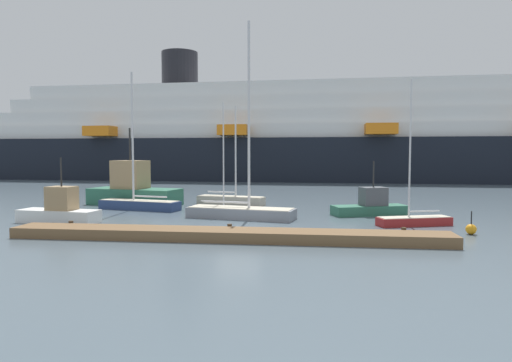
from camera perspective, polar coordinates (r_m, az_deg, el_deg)
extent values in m
plane|color=#4C5B66|center=(25.73, -2.31, -5.95)|extent=(600.00, 600.00, 0.00)
cube|color=brown|center=(22.17, -3.84, -6.81)|extent=(21.57, 1.87, 0.52)
cylinder|color=#423323|center=(26.12, -22.41, -5.38)|extent=(0.24, 0.24, 0.63)
cylinder|color=#423323|center=(23.16, -3.36, -6.23)|extent=(0.24, 0.24, 0.63)
cylinder|color=#423323|center=(23.23, 18.21, -6.38)|extent=(0.24, 0.24, 0.63)
cube|color=maroon|center=(28.01, 19.41, -4.86)|extent=(4.50, 2.40, 0.49)
cube|color=beige|center=(27.98, 19.42, -4.33)|extent=(4.31, 2.27, 0.04)
cylinder|color=silver|center=(27.55, 18.96, 3.85)|extent=(0.11, 0.11, 7.98)
cylinder|color=silver|center=(28.26, 20.54, -3.60)|extent=(1.90, 0.70, 0.08)
cube|color=#BCB29E|center=(36.99, -3.23, -2.50)|extent=(5.78, 2.59, 0.69)
cube|color=beige|center=(36.95, -3.23, -1.94)|extent=(5.54, 2.43, 0.04)
cylinder|color=silver|center=(36.60, -2.60, 3.75)|extent=(0.14, 0.14, 7.37)
cylinder|color=silver|center=(37.26, -4.38, -1.39)|extent=(2.49, 0.70, 0.11)
cube|color=gray|center=(33.03, -4.63, -3.54)|extent=(4.29, 2.10, 0.34)
cube|color=beige|center=(33.00, -4.63, -3.21)|extent=(4.11, 1.98, 0.04)
cylinder|color=silver|center=(32.62, -4.15, 3.32)|extent=(0.10, 0.10, 7.55)
cylinder|color=silver|center=(33.26, -5.56, -2.59)|extent=(1.83, 0.61, 0.08)
cube|color=gray|center=(29.36, -1.94, -4.09)|extent=(7.31, 3.22, 0.68)
cube|color=beige|center=(29.31, -1.94, -3.40)|extent=(7.00, 3.02, 0.04)
cylinder|color=silver|center=(29.00, -0.91, 8.27)|extent=(0.17, 0.17, 11.91)
cylinder|color=silver|center=(29.65, -3.81, -2.68)|extent=(3.15, 0.76, 0.14)
cube|color=navy|center=(34.93, -14.56, -2.98)|extent=(6.53, 2.80, 0.67)
cube|color=beige|center=(34.89, -14.57, -2.40)|extent=(6.26, 2.63, 0.04)
cylinder|color=silver|center=(35.02, -15.39, 5.43)|extent=(0.15, 0.15, 9.59)
cylinder|color=silver|center=(34.35, -13.31, -1.92)|extent=(2.82, 0.75, 0.12)
cube|color=#2D6B51|center=(31.86, 14.20, -3.61)|extent=(5.38, 3.19, 0.66)
cube|color=#4C5156|center=(31.87, 14.64, -1.89)|extent=(1.97, 1.69, 1.25)
cylinder|color=#262626|center=(31.76, 14.69, 0.85)|extent=(0.10, 0.10, 1.80)
cube|color=#2D6B51|center=(38.37, -15.13, -1.91)|extent=(8.00, 4.26, 1.34)
cube|color=#A3845B|center=(38.46, -15.64, 0.81)|extent=(2.92, 2.56, 2.30)
cylinder|color=#262626|center=(38.43, -15.70, 4.51)|extent=(0.15, 0.15, 2.66)
cube|color=white|center=(30.04, -23.74, -4.11)|extent=(5.16, 2.12, 0.79)
cube|color=#A3845B|center=(29.77, -23.41, -2.01)|extent=(1.73, 1.34, 1.44)
cylinder|color=#262626|center=(29.66, -23.49, 1.06)|extent=(0.10, 0.10, 1.75)
sphere|color=orange|center=(26.14, 25.61, -5.54)|extent=(0.55, 0.55, 0.55)
cylinder|color=black|center=(26.05, 25.65, -4.21)|extent=(0.06, 0.06, 0.67)
cube|color=black|center=(72.87, 6.59, 2.76)|extent=(118.87, 20.73, 6.51)
cube|color=white|center=(72.94, 6.61, 6.15)|extent=(109.34, 18.41, 2.13)
cube|color=white|center=(73.06, 6.63, 7.82)|extent=(102.78, 17.31, 2.13)
cube|color=white|center=(73.25, 6.64, 9.49)|extent=(96.22, 16.20, 2.13)
cube|color=white|center=(73.50, 6.65, 11.14)|extent=(89.66, 15.10, 2.13)
cube|color=orange|center=(72.80, -19.10, 5.99)|extent=(4.38, 3.46, 1.49)
cube|color=orange|center=(65.66, -2.84, 6.46)|extent=(4.38, 3.46, 1.49)
cube|color=orange|center=(64.66, 15.55, 6.38)|extent=(4.38, 3.46, 1.49)
cylinder|color=black|center=(78.01, -9.64, 13.66)|extent=(5.97, 5.97, 5.92)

